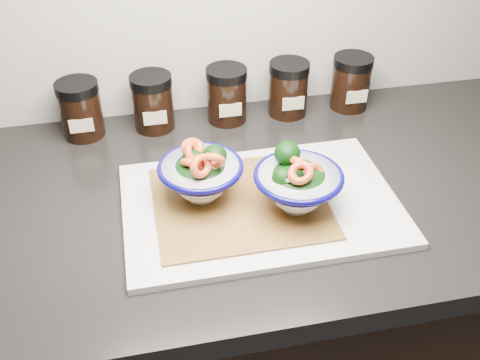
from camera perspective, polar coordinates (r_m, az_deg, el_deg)
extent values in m
cube|color=black|center=(0.97, -4.56, -2.57)|extent=(3.50, 0.60, 0.04)
cube|color=beige|center=(0.93, 2.10, -2.49)|extent=(0.45, 0.30, 0.01)
cube|color=olive|center=(0.92, 0.00, -2.28)|extent=(0.28, 0.24, 0.00)
cylinder|color=white|center=(0.93, -3.91, -1.37)|extent=(0.05, 0.05, 0.01)
ellipsoid|color=white|center=(0.92, -3.95, -0.63)|extent=(0.08, 0.08, 0.03)
torus|color=#07044D|center=(0.90, -4.05, 1.31)|extent=(0.14, 0.14, 0.01)
torus|color=#07044D|center=(0.91, -4.02, 0.59)|extent=(0.12, 0.12, 0.00)
ellipsoid|color=black|center=(0.90, -4.03, 0.79)|extent=(0.10, 0.10, 0.05)
ellipsoid|color=black|center=(0.90, -3.45, 1.87)|extent=(0.03, 0.03, 0.03)
cylinder|color=#477233|center=(0.91, -3.42, 1.26)|extent=(0.01, 0.01, 0.02)
ellipsoid|color=black|center=(0.90, -4.78, 2.06)|extent=(0.04, 0.04, 0.03)
cylinder|color=#477233|center=(0.91, -4.73, 1.35)|extent=(0.02, 0.01, 0.03)
ellipsoid|color=black|center=(0.90, -2.58, 2.48)|extent=(0.04, 0.04, 0.04)
cylinder|color=#477233|center=(0.91, -2.56, 1.76)|extent=(0.02, 0.01, 0.03)
torus|color=#DB5229|center=(0.91, -4.83, 3.28)|extent=(0.05, 0.06, 0.04)
torus|color=#DB5229|center=(0.87, -2.79, 2.00)|extent=(0.06, 0.04, 0.05)
torus|color=#DB5229|center=(0.86, -3.98, 1.42)|extent=(0.06, 0.04, 0.05)
torus|color=#DB5229|center=(0.89, -4.89, 1.48)|extent=(0.05, 0.05, 0.04)
torus|color=#DB5229|center=(0.90, -4.87, 2.76)|extent=(0.04, 0.05, 0.05)
cylinder|color=#CCBC8E|center=(0.90, -3.77, 2.18)|extent=(0.02, 0.02, 0.01)
cylinder|color=#CCBC8E|center=(0.88, -2.76, 1.60)|extent=(0.02, 0.02, 0.02)
cylinder|color=white|center=(0.91, 5.77, -2.37)|extent=(0.05, 0.05, 0.01)
ellipsoid|color=white|center=(0.90, 5.83, -1.61)|extent=(0.08, 0.08, 0.04)
torus|color=#07044D|center=(0.88, 5.99, 0.40)|extent=(0.14, 0.14, 0.01)
torus|color=#07044D|center=(0.89, 5.93, -0.35)|extent=(0.12, 0.12, 0.00)
ellipsoid|color=black|center=(0.89, 5.94, -0.14)|extent=(0.11, 0.11, 0.05)
ellipsoid|color=black|center=(0.89, 4.83, 2.69)|extent=(0.04, 0.04, 0.04)
cylinder|color=#477233|center=(0.90, 4.78, 1.92)|extent=(0.02, 0.02, 0.03)
ellipsoid|color=black|center=(0.87, 4.35, 0.10)|extent=(0.03, 0.03, 0.04)
cylinder|color=#477233|center=(0.87, 4.31, -0.54)|extent=(0.01, 0.01, 0.02)
ellipsoid|color=black|center=(0.89, 5.92, 0.98)|extent=(0.04, 0.04, 0.04)
cylinder|color=#477233|center=(0.90, 5.87, 0.33)|extent=(0.01, 0.01, 0.02)
torus|color=#DB5229|center=(0.88, 7.45, 0.54)|extent=(0.06, 0.05, 0.05)
torus|color=#DB5229|center=(0.88, 6.02, 1.77)|extent=(0.05, 0.05, 0.05)
torus|color=#DB5229|center=(0.85, 6.19, 0.71)|extent=(0.06, 0.05, 0.05)
cylinder|color=#CCBC8E|center=(0.85, 5.19, 0.19)|extent=(0.02, 0.02, 0.01)
cylinder|color=black|center=(1.13, -15.82, 6.53)|extent=(0.08, 0.08, 0.09)
cylinder|color=black|center=(1.11, -16.30, 9.04)|extent=(0.08, 0.08, 0.02)
cube|color=#C6B793|center=(1.10, -15.81, 5.32)|extent=(0.04, 0.00, 0.03)
cylinder|color=black|center=(1.13, -8.81, 7.43)|extent=(0.08, 0.08, 0.09)
cylinder|color=black|center=(1.10, -9.08, 9.98)|extent=(0.08, 0.08, 0.02)
cube|color=#C6B793|center=(1.10, -8.61, 6.24)|extent=(0.04, 0.00, 0.03)
cylinder|color=black|center=(1.14, -1.35, 8.27)|extent=(0.08, 0.08, 0.09)
cylinder|color=black|center=(1.12, -1.40, 10.81)|extent=(0.08, 0.08, 0.02)
cube|color=#C6B793|center=(1.11, -0.97, 7.11)|extent=(0.04, 0.00, 0.03)
cylinder|color=black|center=(1.17, 4.91, 8.86)|extent=(0.08, 0.08, 0.09)
cylinder|color=black|center=(1.15, 5.05, 11.35)|extent=(0.08, 0.08, 0.02)
cube|color=#C6B793|center=(1.14, 5.43, 7.74)|extent=(0.04, 0.00, 0.03)
cylinder|color=black|center=(1.21, 11.15, 9.35)|extent=(0.08, 0.08, 0.09)
cylinder|color=black|center=(1.19, 11.48, 11.75)|extent=(0.08, 0.08, 0.02)
cube|color=#C6B793|center=(1.18, 11.79, 8.27)|extent=(0.05, 0.00, 0.03)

